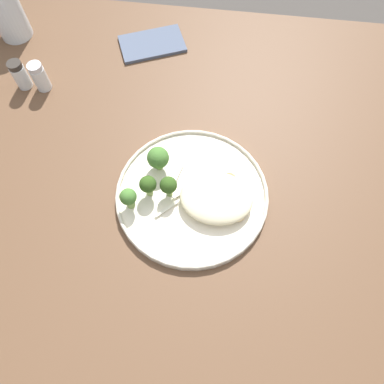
{
  "coord_description": "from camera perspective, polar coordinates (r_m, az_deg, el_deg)",
  "views": [
    {
      "loc": [
        -0.06,
        0.33,
        1.38
      ],
      "look_at": [
        -0.03,
        0.03,
        0.76
      ],
      "focal_mm": 34.53,
      "sensor_mm": 36.0,
      "label": 1
    }
  ],
  "objects": [
    {
      "name": "seared_scallop_front_small",
      "position": [
        0.7,
        5.76,
        1.96
      ],
      "size": [
        0.03,
        0.03,
        0.02
      ],
      "color": "#DBB77A",
      "rests_on": "dinner_plate"
    },
    {
      "name": "salt_shaker",
      "position": [
        0.9,
        -22.47,
        16.13
      ],
      "size": [
        0.03,
        0.03,
        0.07
      ],
      "color": "white",
      "rests_on": "wooden_dining_table"
    },
    {
      "name": "pepper_shaker",
      "position": [
        0.92,
        -25.03,
        16.08
      ],
      "size": [
        0.03,
        0.03,
        0.07
      ],
      "color": "white",
      "rests_on": "wooden_dining_table"
    },
    {
      "name": "folded_napkin",
      "position": [
        0.96,
        -6.17,
        21.8
      ],
      "size": [
        0.17,
        0.14,
        0.01
      ],
      "primitive_type": "cube",
      "rotation": [
        0.0,
        0.0,
        0.4
      ],
      "color": "#4C566B",
      "rests_on": "wooden_dining_table"
    },
    {
      "name": "noodle_bed",
      "position": [
        0.68,
        3.78,
        -0.93
      ],
      "size": [
        0.14,
        0.11,
        0.03
      ],
      "color": "beige",
      "rests_on": "dinner_plate"
    },
    {
      "name": "dinner_plate",
      "position": [
        0.7,
        -0.0,
        -0.41
      ],
      "size": [
        0.29,
        0.29,
        0.02
      ],
      "color": "beige",
      "rests_on": "wooden_dining_table"
    },
    {
      "name": "water_glass",
      "position": [
        1.04,
        -26.54,
        23.25
      ],
      "size": [
        0.07,
        0.07,
        0.12
      ],
      "color": "silver",
      "rests_on": "wooden_dining_table"
    },
    {
      "name": "onion_sliver_pale_crescent",
      "position": [
        0.7,
        -1.39,
        -0.03
      ],
      "size": [
        0.04,
        0.03,
        0.0
      ],
      "primitive_type": "cube",
      "rotation": [
        0.0,
        0.0,
        3.83
      ],
      "color": "silver",
      "rests_on": "dinner_plate"
    },
    {
      "name": "onion_sliver_curled_piece",
      "position": [
        0.71,
        -2.34,
        2.55
      ],
      "size": [
        0.02,
        0.06,
        0.0
      ],
      "primitive_type": "cube",
      "rotation": [
        0.0,
        0.0,
        1.31
      ],
      "color": "silver",
      "rests_on": "dinner_plate"
    },
    {
      "name": "seared_scallop_half_hidden",
      "position": [
        0.68,
        4.03,
        -2.94
      ],
      "size": [
        0.03,
        0.03,
        0.02
      ],
      "color": "beige",
      "rests_on": "dinner_plate"
    },
    {
      "name": "onion_sliver_short_strip",
      "position": [
        0.68,
        -3.93,
        -2.62
      ],
      "size": [
        0.04,
        0.04,
        0.0
      ],
      "primitive_type": "cube",
      "rotation": [
        0.0,
        0.0,
        0.76
      ],
      "color": "silver",
      "rests_on": "dinner_plate"
    },
    {
      "name": "seared_scallop_tiny_bay",
      "position": [
        0.68,
        0.99,
        -1.43
      ],
      "size": [
        0.03,
        0.03,
        0.02
      ],
      "color": "beige",
      "rests_on": "dinner_plate"
    },
    {
      "name": "wooden_dining_table",
      "position": [
        0.8,
        -1.49,
        -0.87
      ],
      "size": [
        1.4,
        1.0,
        0.74
      ],
      "color": "brown",
      "rests_on": "ground"
    },
    {
      "name": "broccoli_floret_near_rim",
      "position": [
        0.7,
        -5.26,
        5.24
      ],
      "size": [
        0.04,
        0.04,
        0.06
      ],
      "color": "#7A994C",
      "rests_on": "dinner_plate"
    },
    {
      "name": "broccoli_floret_center_pile",
      "position": [
        0.67,
        -9.78,
        -0.87
      ],
      "size": [
        0.03,
        0.03,
        0.05
      ],
      "color": "#7A994C",
      "rests_on": "dinner_plate"
    },
    {
      "name": "seared_scallop_large_seared",
      "position": [
        0.68,
        7.16,
        -3.42
      ],
      "size": [
        0.03,
        0.03,
        0.01
      ],
      "color": "#DBB77A",
      "rests_on": "dinner_plate"
    },
    {
      "name": "broccoli_floret_small_sprig",
      "position": [
        0.68,
        -6.81,
        1.09
      ],
      "size": [
        0.03,
        0.03,
        0.05
      ],
      "color": "#89A356",
      "rests_on": "dinner_plate"
    },
    {
      "name": "broccoli_floret_right_tilted",
      "position": [
        0.67,
        -3.65,
        0.98
      ],
      "size": [
        0.03,
        0.03,
        0.05
      ],
      "color": "#7A994C",
      "rests_on": "dinner_plate"
    },
    {
      "name": "seared_scallop_rear_pale",
      "position": [
        0.69,
        3.52,
        0.22
      ],
      "size": [
        0.03,
        0.03,
        0.01
      ],
      "color": "beige",
      "rests_on": "dinner_plate"
    },
    {
      "name": "ground",
      "position": [
        1.42,
        -0.86,
        -12.2
      ],
      "size": [
        6.0,
        6.0,
        0.0
      ],
      "primitive_type": "plane",
      "color": "#47423D"
    }
  ]
}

